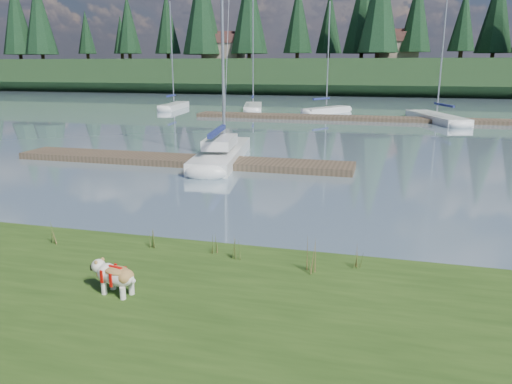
# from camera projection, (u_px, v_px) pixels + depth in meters

# --- Properties ---
(ground) EXTENTS (200.00, 200.00, 0.00)m
(ground) POSITION_uv_depth(u_px,v_px,m) (324.00, 119.00, 41.87)
(ground) COLOR #7C96A7
(ground) RESTS_ON ground
(bank) EXTENTS (60.00, 9.00, 0.35)m
(bank) POSITION_uv_depth(u_px,v_px,m) (41.00, 337.00, 8.13)
(bank) COLOR #2F4C18
(bank) RESTS_ON ground
(ridge) EXTENTS (200.00, 20.00, 5.00)m
(ridge) POSITION_uv_depth(u_px,v_px,m) (358.00, 77.00, 81.51)
(ridge) COLOR #1A3117
(ridge) RESTS_ON ground
(bulldog) EXTENTS (1.02, 0.54, 0.60)m
(bulldog) POSITION_uv_depth(u_px,v_px,m) (115.00, 275.00, 9.17)
(bulldog) COLOR silver
(bulldog) RESTS_ON bank
(sailboat_main) EXTENTS (3.08, 9.05, 12.78)m
(sailboat_main) POSITION_uv_depth(u_px,v_px,m) (224.00, 149.00, 24.46)
(sailboat_main) COLOR silver
(sailboat_main) RESTS_ON ground
(dock_near) EXTENTS (16.00, 2.00, 0.30)m
(dock_near) POSITION_uv_depth(u_px,v_px,m) (180.00, 160.00, 23.17)
(dock_near) COLOR #4C3D2C
(dock_near) RESTS_ON ground
(dock_far) EXTENTS (26.00, 2.20, 0.30)m
(dock_far) POSITION_uv_depth(u_px,v_px,m) (348.00, 118.00, 41.34)
(dock_far) COLOR #4C3D2C
(dock_far) RESTS_ON ground
(sailboat_bg_0) EXTENTS (2.26, 7.35, 10.57)m
(sailboat_bg_0) POSITION_uv_depth(u_px,v_px,m) (176.00, 105.00, 51.88)
(sailboat_bg_0) COLOR silver
(sailboat_bg_0) RESTS_ON ground
(sailboat_bg_1) EXTENTS (3.55, 8.41, 12.29)m
(sailboat_bg_1) POSITION_uv_depth(u_px,v_px,m) (253.00, 106.00, 50.66)
(sailboat_bg_1) COLOR silver
(sailboat_bg_1) RESTS_ON ground
(sailboat_bg_2) EXTENTS (4.52, 6.27, 10.01)m
(sailboat_bg_2) POSITION_uv_depth(u_px,v_px,m) (330.00, 110.00, 46.93)
(sailboat_bg_2) COLOR silver
(sailboat_bg_2) RESTS_ON ground
(sailboat_bg_3) EXTENTS (4.93, 9.72, 13.97)m
(sailboat_bg_3) POSITION_uv_depth(u_px,v_px,m) (432.00, 116.00, 40.97)
(sailboat_bg_3) COLOR silver
(sailboat_bg_3) RESTS_ON ground
(weed_0) EXTENTS (0.17, 0.14, 0.49)m
(weed_0) POSITION_uv_depth(u_px,v_px,m) (152.00, 239.00, 11.52)
(weed_0) COLOR #475B23
(weed_0) RESTS_ON bank
(weed_1) EXTENTS (0.17, 0.14, 0.44)m
(weed_1) POSITION_uv_depth(u_px,v_px,m) (212.00, 245.00, 11.20)
(weed_1) COLOR #475B23
(weed_1) RESTS_ON bank
(weed_2) EXTENTS (0.17, 0.14, 0.79)m
(weed_2) POSITION_uv_depth(u_px,v_px,m) (311.00, 257.00, 10.14)
(weed_2) COLOR #475B23
(weed_2) RESTS_ON bank
(weed_3) EXTENTS (0.17, 0.14, 0.56)m
(weed_3) POSITION_uv_depth(u_px,v_px,m) (53.00, 234.00, 11.81)
(weed_3) COLOR #475B23
(weed_3) RESTS_ON bank
(weed_4) EXTENTS (0.17, 0.14, 0.49)m
(weed_4) POSITION_uv_depth(u_px,v_px,m) (238.00, 250.00, 10.88)
(weed_4) COLOR #475B23
(weed_4) RESTS_ON bank
(weed_5) EXTENTS (0.17, 0.14, 0.54)m
(weed_5) POSITION_uv_depth(u_px,v_px,m) (359.00, 258.00, 10.38)
(weed_5) COLOR #475B23
(weed_5) RESTS_ON bank
(mud_lip) EXTENTS (60.00, 0.50, 0.14)m
(mud_lip) POSITION_uv_depth(u_px,v_px,m) (159.00, 249.00, 12.27)
(mud_lip) COLOR #33281C
(mud_lip) RESTS_ON ground
(conifer_0) EXTENTS (5.72, 5.72, 14.15)m
(conifer_0) POSITION_uv_depth(u_px,v_px,m) (39.00, 16.00, 87.01)
(conifer_0) COLOR #382619
(conifer_0) RESTS_ON ridge
(conifer_1) EXTENTS (4.40, 4.40, 11.30)m
(conifer_1) POSITION_uv_depth(u_px,v_px,m) (128.00, 24.00, 87.37)
(conifer_1) COLOR #382619
(conifer_1) RESTS_ON ridge
(conifer_2) EXTENTS (6.60, 6.60, 16.05)m
(conifer_2) POSITION_uv_depth(u_px,v_px,m) (202.00, 6.00, 80.28)
(conifer_2) COLOR #382619
(conifer_2) RESTS_ON ridge
(conifer_3) EXTENTS (4.84, 4.84, 12.25)m
(conifer_3) POSITION_uv_depth(u_px,v_px,m) (298.00, 18.00, 80.75)
(conifer_3) COLOR #382619
(conifer_3) RESTS_ON ridge
(conifer_4) EXTENTS (6.16, 6.16, 15.10)m
(conifer_4) POSITION_uv_depth(u_px,v_px,m) (380.00, 2.00, 71.57)
(conifer_4) COLOR #382619
(conifer_4) RESTS_ON ridge
(conifer_5) EXTENTS (3.96, 3.96, 10.35)m
(conifer_5) POSITION_uv_depth(u_px,v_px,m) (464.00, 19.00, 72.91)
(conifer_5) COLOR #382619
(conifer_5) RESTS_ON ridge
(house_0) EXTENTS (6.30, 5.30, 4.65)m
(house_0) POSITION_uv_depth(u_px,v_px,m) (224.00, 47.00, 82.96)
(house_0) COLOR gray
(house_0) RESTS_ON ridge
(house_1) EXTENTS (6.30, 5.30, 4.65)m
(house_1) POSITION_uv_depth(u_px,v_px,m) (398.00, 45.00, 76.95)
(house_1) COLOR gray
(house_1) RESTS_ON ridge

